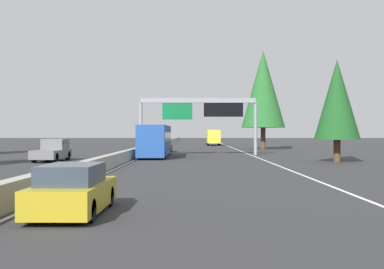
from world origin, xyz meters
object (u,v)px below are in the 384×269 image
(bus_distant_a, at_px, (155,140))
(oncoming_near, at_px, (53,150))
(conifer_right_mid, at_px, (263,89))
(sedan_mid_right, at_px, (165,146))
(sign_gantry_overhead, at_px, (200,110))
(sedan_far_left, at_px, (73,191))
(conifer_right_near, at_px, (337,100))
(box_truck_mid_center, at_px, (213,137))

(bus_distant_a, xyz_separation_m, oncoming_near, (-6.55, 8.16, -0.80))
(conifer_right_mid, bearing_deg, sedan_mid_right, 124.91)
(sign_gantry_overhead, bearing_deg, sedan_far_left, 173.59)
(sedan_far_left, distance_m, sedan_mid_right, 45.61)
(sedan_far_left, bearing_deg, sign_gantry_overhead, -6.41)
(bus_distant_a, distance_m, sedan_mid_right, 12.83)
(conifer_right_near, height_order, conifer_right_mid, conifer_right_mid)
(box_truck_mid_center, height_order, conifer_right_near, conifer_right_near)
(sedan_far_left, xyz_separation_m, bus_distant_a, (32.82, 0.29, 1.03))
(sedan_mid_right, bearing_deg, sedan_far_left, -179.77)
(sign_gantry_overhead, distance_m, oncoming_near, 16.92)
(sedan_far_left, xyz_separation_m, conifer_right_mid, (55.23, -13.61, 8.08))
(sign_gantry_overhead, relative_size, bus_distant_a, 1.10)
(sedan_mid_right, bearing_deg, sign_gantry_overhead, -153.69)
(conifer_right_mid, bearing_deg, conifer_right_near, -177.06)
(box_truck_mid_center, distance_m, conifer_right_mid, 23.65)
(oncoming_near, height_order, conifer_right_near, conifer_right_near)
(bus_distant_a, bearing_deg, box_truck_mid_center, -9.66)
(box_truck_mid_center, bearing_deg, conifer_right_near, -171.30)
(sedan_far_left, xyz_separation_m, conifer_right_near, (24.71, -15.18, 4.40))
(sedan_far_left, bearing_deg, conifer_right_near, -31.56)
(sedan_mid_right, bearing_deg, conifer_right_near, -143.67)
(sedan_far_left, bearing_deg, sedan_mid_right, 0.23)
(sign_gantry_overhead, bearing_deg, conifer_right_mid, -27.26)
(sign_gantry_overhead, height_order, oncoming_near, sign_gantry_overhead)
(sign_gantry_overhead, distance_m, conifer_right_near, 16.41)
(sedan_mid_right, distance_m, box_truck_mid_center, 32.11)
(bus_distant_a, bearing_deg, oncoming_near, 128.73)
(box_truck_mid_center, height_order, oncoming_near, box_truck_mid_center)
(box_truck_mid_center, bearing_deg, sedan_far_left, 174.65)
(sedan_far_left, distance_m, bus_distant_a, 32.83)
(box_truck_mid_center, distance_m, oncoming_near, 52.94)
(sign_gantry_overhead, relative_size, conifer_right_near, 1.52)
(sign_gantry_overhead, height_order, box_truck_mid_center, sign_gantry_overhead)
(sedan_mid_right, distance_m, conifer_right_mid, 18.66)
(sedan_mid_right, relative_size, oncoming_near, 0.79)
(oncoming_near, distance_m, conifer_right_near, 24.05)
(sign_gantry_overhead, distance_m, box_truck_mid_center, 40.23)
(sedan_far_left, bearing_deg, bus_distant_a, 0.51)
(bus_distant_a, bearing_deg, conifer_right_mid, -31.81)
(sign_gantry_overhead, xyz_separation_m, conifer_right_near, (-12.15, -11.04, 0.21))
(sign_gantry_overhead, bearing_deg, oncoming_near, 130.05)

